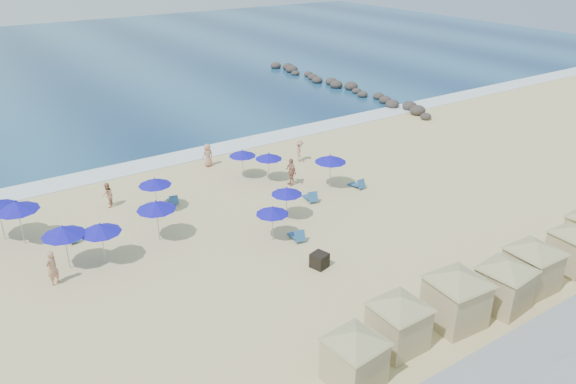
# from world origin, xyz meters

# --- Properties ---
(ground) EXTENTS (160.00, 160.00, 0.00)m
(ground) POSITION_xyz_m (0.00, 0.00, 0.00)
(ground) COLOR #D0BE84
(ground) RESTS_ON ground
(ocean) EXTENTS (160.00, 80.00, 0.06)m
(ocean) POSITION_xyz_m (0.00, 55.00, 0.03)
(ocean) COLOR navy
(ocean) RESTS_ON ground
(surf_line) EXTENTS (160.00, 2.50, 0.08)m
(surf_line) POSITION_xyz_m (0.00, 15.50, 0.04)
(surf_line) COLOR white
(surf_line) RESTS_ON ground
(rock_jetty) EXTENTS (2.56, 26.66, 0.96)m
(rock_jetty) POSITION_xyz_m (24.01, 24.90, 0.36)
(rock_jetty) COLOR #292422
(rock_jetty) RESTS_ON ground
(trash_bin) EXTENTS (0.94, 0.94, 0.76)m
(trash_bin) POSITION_xyz_m (0.45, -2.54, 0.38)
(trash_bin) COLOR black
(trash_bin) RESTS_ON ground
(cabana_0) EXTENTS (4.03, 4.03, 2.54)m
(cabana_0) POSITION_xyz_m (-3.28, -9.64, 1.45)
(cabana_0) COLOR tan
(cabana_0) RESTS_ON ground
(cabana_1) EXTENTS (4.22, 4.22, 2.65)m
(cabana_1) POSITION_xyz_m (-0.55, -9.09, 1.52)
(cabana_1) COLOR tan
(cabana_1) RESTS_ON ground
(cabana_2) EXTENTS (4.61, 4.61, 2.90)m
(cabana_2) POSITION_xyz_m (2.54, -9.35, 1.66)
(cabana_2) COLOR tan
(cabana_2) RESTS_ON ground
(cabana_3) EXTENTS (4.26, 4.26, 2.69)m
(cabana_3) POSITION_xyz_m (5.23, -9.78, 1.54)
(cabana_3) COLOR tan
(cabana_3) RESTS_ON ground
(cabana_4) EXTENTS (4.42, 4.42, 2.78)m
(cabana_4) POSITION_xyz_m (7.55, -9.57, 1.59)
(cabana_4) COLOR tan
(cabana_4) RESTS_ON ground
(cabana_5) EXTENTS (4.19, 4.19, 2.63)m
(cabana_5) POSITION_xyz_m (10.85, -9.64, 1.51)
(cabana_5) COLOR tan
(cabana_5) RESTS_ON ground
(umbrella_0) EXTENTS (2.28, 2.28, 2.60)m
(umbrella_0) POSITION_xyz_m (-11.43, 8.33, 2.25)
(umbrella_0) COLOR #A5A8AD
(umbrella_0) RESTS_ON ground
(umbrella_1) EXTENTS (2.14, 2.14, 2.44)m
(umbrella_1) POSITION_xyz_m (-10.05, 4.40, 2.11)
(umbrella_1) COLOR #A5A8AD
(umbrella_1) RESTS_ON ground
(umbrella_3) EXTENTS (2.04, 2.04, 2.33)m
(umbrella_3) POSITION_xyz_m (-8.41, 3.83, 2.02)
(umbrella_3) COLOR #A5A8AD
(umbrella_3) RESTS_ON ground
(umbrella_4) EXTENTS (1.97, 1.97, 2.24)m
(umbrella_4) POSITION_xyz_m (-3.93, 7.98, 1.95)
(umbrella_4) COLOR #A5A8AD
(umbrella_4) RESTS_ON ground
(umbrella_5) EXTENTS (2.13, 2.13, 2.42)m
(umbrella_5) POSITION_xyz_m (-5.19, 4.58, 2.10)
(umbrella_5) COLOR #A5A8AD
(umbrella_5) RESTS_ON ground
(umbrella_6) EXTENTS (1.81, 1.81, 2.06)m
(umbrella_6) POSITION_xyz_m (-0.02, 1.11, 1.79)
(umbrella_6) COLOR #A5A8AD
(umbrella_6) RESTS_ON ground
(umbrella_7) EXTENTS (1.85, 1.85, 2.11)m
(umbrella_7) POSITION_xyz_m (2.94, 9.53, 1.83)
(umbrella_7) COLOR #A5A8AD
(umbrella_7) RESTS_ON ground
(umbrella_8) EXTENTS (1.83, 1.83, 2.08)m
(umbrella_8) POSITION_xyz_m (2.01, 2.76, 1.80)
(umbrella_8) COLOR #A5A8AD
(umbrella_8) RESTS_ON ground
(umbrella_9) EXTENTS (1.83, 1.83, 2.08)m
(umbrella_9) POSITION_xyz_m (4.15, 8.11, 1.80)
(umbrella_9) COLOR #A5A8AD
(umbrella_9) RESTS_ON ground
(umbrella_10) EXTENTS (2.09, 2.09, 2.38)m
(umbrella_10) POSITION_xyz_m (6.88, 4.91, 2.06)
(umbrella_10) COLOR #A5A8AD
(umbrella_10) RESTS_ON ground
(beach_chair_1) EXTENTS (0.66, 1.28, 0.68)m
(beach_chair_1) POSITION_xyz_m (-9.24, 7.11, 0.24)
(beach_chair_1) COLOR #26568C
(beach_chair_1) RESTS_ON ground
(beach_chair_2) EXTENTS (0.75, 1.27, 0.66)m
(beach_chair_2) POSITION_xyz_m (-2.71, 8.45, 0.23)
(beach_chair_2) COLOR #26568C
(beach_chair_2) RESTS_ON ground
(beach_chair_3) EXTENTS (0.84, 1.42, 0.73)m
(beach_chair_3) POSITION_xyz_m (1.10, 0.35, 0.25)
(beach_chair_3) COLOR #26568C
(beach_chair_3) RESTS_ON ground
(beach_chair_4) EXTENTS (0.95, 1.49, 0.76)m
(beach_chair_4) POSITION_xyz_m (4.64, 3.96, 0.26)
(beach_chair_4) COLOR #26568C
(beach_chair_4) RESTS_ON ground
(beach_chair_5) EXTENTS (0.62, 1.28, 0.69)m
(beach_chair_5) POSITION_xyz_m (8.43, 3.86, 0.24)
(beach_chair_5) COLOR #26568C
(beach_chair_5) RESTS_ON ground
(beachgoer_0) EXTENTS (0.78, 0.73, 1.80)m
(beachgoer_0) POSITION_xyz_m (-11.01, 3.35, 0.90)
(beachgoer_0) COLOR tan
(beachgoer_0) RESTS_ON ground
(beachgoer_1) EXTENTS (0.83, 0.93, 1.58)m
(beachgoer_1) POSITION_xyz_m (-6.18, 10.24, 0.79)
(beachgoer_1) COLOR tan
(beachgoer_1) RESTS_ON ground
(beachgoer_2) EXTENTS (0.49, 1.11, 1.88)m
(beachgoer_2) POSITION_xyz_m (5.04, 6.77, 0.94)
(beachgoer_2) COLOR tan
(beachgoer_2) RESTS_ON ground
(beachgoer_3) EXTENTS (1.09, 1.19, 1.61)m
(beachgoer_3) POSITION_xyz_m (7.97, 9.95, 0.81)
(beachgoer_3) COLOR tan
(beachgoer_3) RESTS_ON ground
(beachgoer_4) EXTENTS (0.88, 0.62, 1.68)m
(beachgoer_4) POSITION_xyz_m (1.94, 12.87, 0.84)
(beachgoer_4) COLOR tan
(beachgoer_4) RESTS_ON ground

